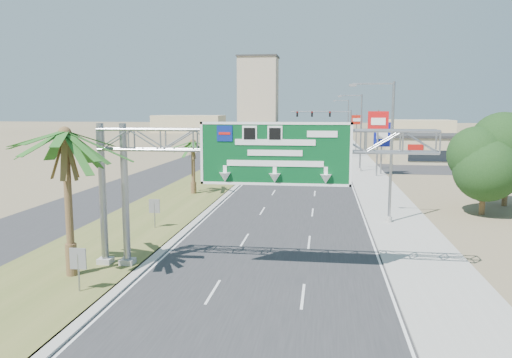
{
  "coord_description": "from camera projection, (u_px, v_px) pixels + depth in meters",
  "views": [
    {
      "loc": [
        2.78,
        -13.87,
        8.08
      ],
      "look_at": [
        -0.96,
        13.62,
        4.2
      ],
      "focal_mm": 35.0,
      "sensor_mm": 36.0,
      "label": 1
    }
  ],
  "objects": [
    {
      "name": "car_right_lane",
      "position": [
        325.0,
        161.0,
        72.02
      ],
      "size": [
        2.19,
        4.7,
        1.3
      ],
      "primitive_type": "imported",
      "rotation": [
        0.0,
        0.0,
        0.01
      ],
      "color": "gray",
      "rests_on": "ground"
    },
    {
      "name": "signal_mast",
      "position": [
        338.0,
        129.0,
        84.37
      ],
      "size": [
        10.28,
        0.71,
        8.0
      ],
      "color": "gray",
      "rests_on": "ground"
    },
    {
      "name": "streetlight_mid",
      "position": [
        359.0,
        136.0,
        64.51
      ],
      "size": [
        3.27,
        0.44,
        10.0
      ],
      "color": "gray",
      "rests_on": "ground"
    },
    {
      "name": "oak_near",
      "position": [
        485.0,
        156.0,
        37.99
      ],
      "size": [
        4.5,
        4.5,
        6.8
      ],
      "color": "brown",
      "rests_on": "ground"
    },
    {
      "name": "oak_far",
      "position": [
        507.0,
        161.0,
        41.61
      ],
      "size": [
        3.5,
        3.5,
        5.6
      ],
      "color": "brown",
      "rests_on": "ground"
    },
    {
      "name": "median_grass",
      "position": [
        272.0,
        142.0,
        124.38
      ],
      "size": [
        7.0,
        300.0,
        0.12
      ],
      "primitive_type": "cube",
      "color": "#535D29",
      "rests_on": "ground"
    },
    {
      "name": "car_left_lane",
      "position": [
        266.0,
        172.0,
        58.43
      ],
      "size": [
        2.31,
        4.64,
        1.52
      ],
      "primitive_type": "imported",
      "rotation": [
        0.0,
        0.0,
        -0.12
      ],
      "color": "black",
      "rests_on": "ground"
    },
    {
      "name": "streetlight_near",
      "position": [
        388.0,
        158.0,
        35.07
      ],
      "size": [
        3.27,
        0.44,
        10.0
      ],
      "color": "gray",
      "rests_on": "ground"
    },
    {
      "name": "palm_row_c",
      "position": [
        226.0,
        129.0,
        62.69
      ],
      "size": [
        3.99,
        3.99,
        6.75
      ],
      "color": "brown",
      "rests_on": "ground"
    },
    {
      "name": "car_mid_lane",
      "position": [
        313.0,
        169.0,
        62.28
      ],
      "size": [
        2.01,
        4.68,
        1.5
      ],
      "primitive_type": "imported",
      "rotation": [
        0.0,
        0.0,
        -0.1
      ],
      "color": "#650811",
      "rests_on": "ground"
    },
    {
      "name": "pole_sign_blue",
      "position": [
        382.0,
        136.0,
        61.71
      ],
      "size": [
        2.02,
        0.54,
        6.7
      ],
      "color": "gray",
      "rests_on": "ground"
    },
    {
      "name": "palm_row_b",
      "position": [
        193.0,
        143.0,
        47.1
      ],
      "size": [
        3.99,
        3.99,
        5.95
      ],
      "color": "brown",
      "rests_on": "ground"
    },
    {
      "name": "sign_gantry",
      "position": [
        244.0,
        151.0,
        24.15
      ],
      "size": [
        16.75,
        1.24,
        7.5
      ],
      "color": "gray",
      "rests_on": "ground"
    },
    {
      "name": "palm_near",
      "position": [
        65.0,
        134.0,
        23.22
      ],
      "size": [
        5.7,
        5.7,
        8.35
      ],
      "color": "brown",
      "rests_on": "ground"
    },
    {
      "name": "streetlight_far",
      "position": [
        347.0,
        126.0,
        99.83
      ],
      "size": [
        3.27,
        0.44,
        10.0
      ],
      "color": "gray",
      "rests_on": "ground"
    },
    {
      "name": "sidewalk_right",
      "position": [
        347.0,
        143.0,
        121.9
      ],
      "size": [
        4.0,
        300.0,
        0.1
      ],
      "primitive_type": "cube",
      "color": "#9E9B93",
      "rests_on": "ground"
    },
    {
      "name": "palm_row_d",
      "position": [
        247.0,
        132.0,
        80.53
      ],
      "size": [
        3.99,
        3.99,
        5.45
      ],
      "color": "brown",
      "rests_on": "ground"
    },
    {
      "name": "opposing_road",
      "position": [
        245.0,
        142.0,
        125.32
      ],
      "size": [
        8.0,
        300.0,
        0.02
      ],
      "primitive_type": "cube",
      "color": "#28282B",
      "rests_on": "ground"
    },
    {
      "name": "palm_row_e",
      "position": [
        262.0,
        125.0,
        99.08
      ],
      "size": [
        3.99,
        3.99,
        6.15
      ],
      "color": "brown",
      "rests_on": "ground"
    },
    {
      "name": "pole_sign_red_far",
      "position": [
        357.0,
        122.0,
        97.05
      ],
      "size": [
        2.19,
        0.94,
        7.18
      ],
      "color": "gray",
      "rests_on": "ground"
    },
    {
      "name": "building_distant_left",
      "position": [
        189.0,
        124.0,
        177.71
      ],
      "size": [
        24.0,
        14.0,
        6.0
      ],
      "primitive_type": "cube",
      "color": "#CEB88B",
      "rests_on": "ground"
    },
    {
      "name": "median_signback_a",
      "position": [
        78.0,
        262.0,
        21.83
      ],
      "size": [
        0.75,
        0.08,
        2.08
      ],
      "color": "gray",
      "rests_on": "ground"
    },
    {
      "name": "store_building",
      "position": [
        450.0,
        149.0,
        76.65
      ],
      "size": [
        18.0,
        10.0,
        4.0
      ],
      "primitive_type": "cube",
      "color": "#CEB88B",
      "rests_on": "ground"
    },
    {
      "name": "car_far",
      "position": [
        283.0,
        149.0,
        92.74
      ],
      "size": [
        2.79,
        5.41,
        1.5
      ],
      "primitive_type": "imported",
      "rotation": [
        0.0,
        0.0,
        0.14
      ],
      "color": "black",
      "rests_on": "ground"
    },
    {
      "name": "tower_distant",
      "position": [
        258.0,
        91.0,
        262.29
      ],
      "size": [
        20.0,
        16.0,
        35.0
      ],
      "primitive_type": "cube",
      "color": "tan",
      "rests_on": "ground"
    },
    {
      "name": "palm_row_f",
      "position": [
        274.0,
        123.0,
        123.67
      ],
      "size": [
        3.99,
        3.99,
        5.75
      ],
      "color": "brown",
      "rests_on": "ground"
    },
    {
      "name": "pole_sign_red_near",
      "position": [
        378.0,
        125.0,
        59.39
      ],
      "size": [
        2.42,
        0.72,
        8.06
      ],
      "color": "gray",
      "rests_on": "ground"
    },
    {
      "name": "building_distant_right",
      "position": [
        416.0,
        128.0,
        148.13
      ],
      "size": [
        20.0,
        12.0,
        5.0
      ],
      "primitive_type": "cube",
      "color": "#CEB88B",
      "rests_on": "ground"
    },
    {
      "name": "median_signback_b",
      "position": [
        154.0,
        208.0,
        33.7
      ],
      "size": [
        0.75,
        0.08,
        2.08
      ],
      "color": "gray",
      "rests_on": "ground"
    },
    {
      "name": "road",
      "position": [
        312.0,
        142.0,
        123.05
      ],
      "size": [
        12.0,
        300.0,
        0.02
      ],
      "primitive_type": "cube",
      "color": "#28282B",
      "rests_on": "ground"
    }
  ]
}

